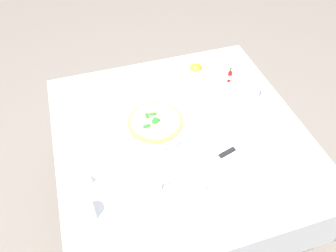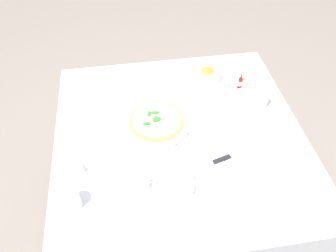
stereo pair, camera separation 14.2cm
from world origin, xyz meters
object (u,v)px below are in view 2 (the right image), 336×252
(coffee_cup_left_edge, at_px, (184,189))
(pepper_shaker, at_px, (235,85))
(pizza, at_px, (156,120))
(coffee_cup_back_corner, at_px, (289,208))
(napkin_folded, at_px, (232,158))
(pizza_plate, at_px, (156,122))
(salt_shaker, at_px, (245,82))
(hot_sauce_bottle, at_px, (240,82))
(menu_card, at_px, (76,163))
(citrus_bowl, at_px, (206,74))
(coffee_cup_far_left, at_px, (140,182))
(water_glass_near_left, at_px, (261,97))
(water_glass_far_right, at_px, (71,199))
(dinner_knife, at_px, (233,155))

(coffee_cup_left_edge, relative_size, pepper_shaker, 2.31)
(pizza, relative_size, coffee_cup_back_corner, 1.88)
(napkin_folded, bearing_deg, pizza_plate, 120.84)
(coffee_cup_back_corner, bearing_deg, salt_shaker, 84.84)
(hot_sauce_bottle, height_order, pepper_shaker, hot_sauce_bottle)
(hot_sauce_bottle, bearing_deg, menu_card, -154.68)
(coffee_cup_left_edge, relative_size, citrus_bowl, 0.87)
(coffee_cup_far_left, distance_m, menu_card, 0.27)
(citrus_bowl, bearing_deg, coffee_cup_far_left, -123.74)
(pepper_shaker, relative_size, menu_card, 0.78)
(coffee_cup_back_corner, relative_size, napkin_folded, 0.52)
(pizza_plate, distance_m, pepper_shaker, 0.45)
(coffee_cup_far_left, xyz_separation_m, coffee_cup_left_edge, (0.16, -0.05, -0.00))
(pizza_plate, relative_size, salt_shaker, 5.37)
(water_glass_near_left, xyz_separation_m, salt_shaker, (-0.02, 0.15, -0.03))
(salt_shaker, bearing_deg, water_glass_far_right, -146.17)
(coffee_cup_left_edge, relative_size, napkin_folded, 0.52)
(menu_card, bearing_deg, pizza, 79.18)
(water_glass_near_left, relative_size, napkin_folded, 0.49)
(citrus_bowl, height_order, menu_card, citrus_bowl)
(pizza_plate, distance_m, menu_card, 0.39)
(coffee_cup_back_corner, bearing_deg, pizza_plate, 129.24)
(citrus_bowl, xyz_separation_m, menu_card, (-0.63, -0.47, 0.00))
(coffee_cup_left_edge, distance_m, citrus_bowl, 0.68)
(water_glass_near_left, distance_m, salt_shaker, 0.15)
(pizza, xyz_separation_m, water_glass_far_right, (-0.35, -0.35, 0.02))
(water_glass_far_right, distance_m, napkin_folded, 0.64)
(pizza_plate, xyz_separation_m, pepper_shaker, (0.41, 0.17, 0.01))
(pizza_plate, bearing_deg, citrus_bowl, 43.86)
(napkin_folded, bearing_deg, pepper_shaker, 53.66)
(menu_card, bearing_deg, coffee_cup_back_corner, 28.08)
(napkin_folded, relative_size, menu_card, 3.46)
(water_glass_near_left, bearing_deg, pepper_shaker, 121.66)
(water_glass_far_right, height_order, pepper_shaker, water_glass_far_right)
(pizza, bearing_deg, coffee_cup_left_edge, -81.35)
(pizza_plate, xyz_separation_m, salt_shaker, (0.47, 0.19, 0.01))
(water_glass_near_left, height_order, menu_card, water_glass_near_left)
(coffee_cup_back_corner, bearing_deg, napkin_folded, 116.89)
(menu_card, bearing_deg, pizza_plate, 79.13)
(napkin_folded, distance_m, pepper_shaker, 0.44)
(hot_sauce_bottle, distance_m, pepper_shaker, 0.03)
(pizza_plate, height_order, hot_sauce_bottle, hot_sauce_bottle)
(water_glass_far_right, bearing_deg, pepper_shaker, 34.73)
(pizza_plate, distance_m, coffee_cup_back_corner, 0.64)
(salt_shaker, bearing_deg, coffee_cup_left_edge, -126.60)
(pizza, height_order, dinner_knife, pizza)
(coffee_cup_far_left, distance_m, water_glass_far_right, 0.25)
(coffee_cup_back_corner, xyz_separation_m, water_glass_near_left, (0.09, 0.54, 0.02))
(napkin_folded, distance_m, dinner_knife, 0.01)
(dinner_knife, relative_size, salt_shaker, 3.44)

